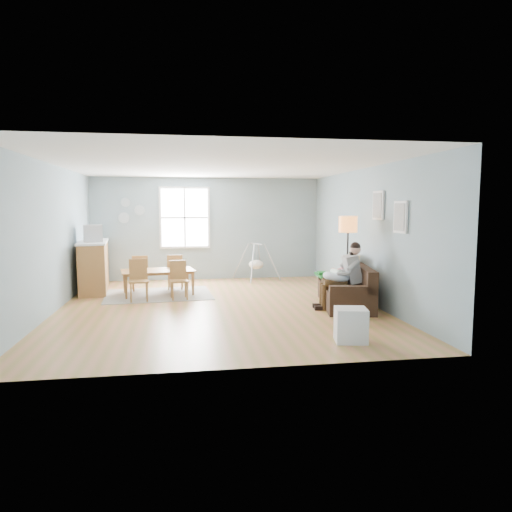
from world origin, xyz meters
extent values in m
cube|color=olive|center=(0.00, 0.00, -0.04)|extent=(8.40, 9.40, 0.08)
cube|color=white|center=(0.00, 0.00, 3.00)|extent=(8.40, 9.40, 0.60)
cube|color=gray|center=(0.00, 4.66, 1.35)|extent=(8.40, 0.08, 3.90)
cube|color=gray|center=(0.00, -4.66, 1.35)|extent=(8.40, 0.08, 3.90)
cube|color=gray|center=(4.16, 0.00, 1.35)|extent=(0.08, 9.40, 3.90)
cube|color=silver|center=(-0.60, 3.47, 1.65)|extent=(1.32, 0.06, 1.62)
cube|color=white|center=(-0.60, 3.44, 1.65)|extent=(1.20, 0.02, 1.50)
cube|color=silver|center=(-0.60, 3.43, 1.65)|extent=(1.20, 0.03, 0.04)
cube|color=silver|center=(-0.60, 3.43, 1.65)|extent=(0.04, 0.03, 1.50)
cube|color=silver|center=(2.97, -1.50, 1.75)|extent=(0.04, 0.44, 0.54)
cube|color=slate|center=(2.94, -1.50, 1.75)|extent=(0.01, 0.36, 0.46)
cube|color=silver|center=(2.97, -0.60, 1.95)|extent=(0.04, 0.44, 0.54)
cube|color=slate|center=(2.94, -0.60, 1.95)|extent=(0.01, 0.36, 0.46)
cylinder|color=#8EA3AA|center=(-2.10, 3.47, 2.05)|extent=(0.24, 0.02, 0.24)
cylinder|color=#8EA3AA|center=(-1.75, 3.47, 1.85)|extent=(0.26, 0.02, 0.26)
cylinder|color=#8EA3AA|center=(-2.15, 3.47, 1.65)|extent=(0.28, 0.02, 0.28)
cube|color=black|center=(2.45, -0.32, 0.20)|extent=(1.19, 2.08, 0.39)
cube|color=black|center=(2.77, -0.38, 0.59)|extent=(0.55, 1.96, 0.40)
cube|color=black|center=(2.28, -1.19, 0.47)|extent=(0.86, 0.34, 0.15)
cube|color=black|center=(2.62, 0.55, 0.47)|extent=(0.86, 0.34, 0.15)
cube|color=#166227|center=(2.55, 0.33, 0.51)|extent=(0.97, 0.85, 0.04)
cube|color=tan|center=(2.80, 0.14, 0.72)|extent=(0.19, 0.49, 0.47)
cube|color=gray|center=(2.48, -0.60, 0.76)|extent=(0.37, 0.44, 0.55)
sphere|color=tan|center=(2.54, -0.60, 1.13)|extent=(0.20, 0.20, 0.20)
sphere|color=black|center=(2.54, -0.60, 1.17)|extent=(0.19, 0.19, 0.19)
cylinder|color=#321E12|center=(2.14, -0.66, 0.51)|extent=(0.44, 0.19, 0.15)
cylinder|color=#321E12|center=(2.16, -0.46, 0.51)|extent=(0.44, 0.19, 0.15)
cylinder|color=#321E12|center=(1.94, -0.64, 0.24)|extent=(0.12, 0.12, 0.49)
cylinder|color=#321E12|center=(1.96, -0.44, 0.24)|extent=(0.12, 0.12, 0.49)
cube|color=black|center=(1.86, -0.63, 0.04)|extent=(0.23, 0.12, 0.08)
cube|color=black|center=(1.89, -0.43, 0.04)|extent=(0.23, 0.12, 0.08)
torus|color=#A5B8CF|center=(2.19, -0.55, 0.61)|extent=(0.57, 0.56, 0.20)
cylinder|color=white|center=(2.19, -0.55, 0.69)|extent=(0.16, 0.30, 0.12)
sphere|color=tan|center=(2.18, -0.39, 0.71)|extent=(0.10, 0.10, 0.10)
cube|color=silver|center=(2.53, -0.14, 0.65)|extent=(0.25, 0.27, 0.33)
sphere|color=tan|center=(2.55, -0.15, 0.87)|extent=(0.15, 0.15, 0.15)
sphere|color=black|center=(2.55, -0.15, 0.90)|extent=(0.15, 0.15, 0.15)
cylinder|color=#FB3D8E|center=(2.30, -0.16, 0.51)|extent=(0.28, 0.14, 0.08)
cylinder|color=#FB3D8E|center=(2.33, -0.03, 0.51)|extent=(0.28, 0.14, 0.08)
cylinder|color=#FB3D8E|center=(2.18, -0.13, 0.35)|extent=(0.07, 0.07, 0.27)
cylinder|color=#FB3D8E|center=(2.21, -0.01, 0.35)|extent=(0.07, 0.07, 0.27)
cylinder|color=black|center=(2.49, -0.31, 0.02)|extent=(0.31, 0.31, 0.03)
cylinder|color=black|center=(2.49, -0.31, 0.77)|extent=(0.03, 0.03, 1.53)
cylinder|color=orange|center=(2.49, -0.31, 1.59)|extent=(0.35, 0.35, 0.31)
cube|color=silver|center=(1.69, -2.65, 0.24)|extent=(0.50, 0.47, 0.49)
cube|color=black|center=(1.50, -2.61, 0.24)|extent=(0.09, 0.33, 0.39)
cube|color=gray|center=(-1.20, 1.40, 0.01)|extent=(2.38, 1.88, 0.01)
imported|color=olive|center=(-1.20, 1.40, 0.27)|extent=(1.68, 1.11, 0.55)
cube|color=brown|center=(-1.56, 0.74, 0.41)|extent=(0.43, 0.43, 0.04)
cube|color=brown|center=(-1.58, 0.92, 0.64)|extent=(0.37, 0.08, 0.42)
cylinder|color=brown|center=(-1.70, 0.57, 0.21)|extent=(0.04, 0.04, 0.41)
cylinder|color=brown|center=(-1.39, 0.60, 0.21)|extent=(0.04, 0.04, 0.41)
cylinder|color=brown|center=(-1.74, 0.88, 0.21)|extent=(0.04, 0.04, 0.41)
cylinder|color=brown|center=(-1.42, 0.92, 0.21)|extent=(0.04, 0.04, 0.41)
cube|color=brown|center=(-0.75, 0.80, 0.39)|extent=(0.40, 0.40, 0.03)
cube|color=brown|center=(-0.77, 0.97, 0.61)|extent=(0.35, 0.08, 0.40)
cylinder|color=brown|center=(-0.88, 0.64, 0.19)|extent=(0.04, 0.04, 0.39)
cylinder|color=brown|center=(-0.59, 0.67, 0.19)|extent=(0.04, 0.04, 0.39)
cylinder|color=brown|center=(-0.91, 0.93, 0.19)|extent=(0.04, 0.04, 0.39)
cylinder|color=brown|center=(-0.62, 0.97, 0.19)|extent=(0.04, 0.04, 0.39)
cube|color=brown|center=(-1.66, 2.01, 0.40)|extent=(0.43, 0.43, 0.04)
cube|color=brown|center=(-1.63, 1.84, 0.62)|extent=(0.36, 0.09, 0.41)
cylinder|color=brown|center=(-1.53, 2.18, 0.20)|extent=(0.04, 0.04, 0.40)
cylinder|color=brown|center=(-1.83, 2.13, 0.20)|extent=(0.04, 0.04, 0.40)
cylinder|color=brown|center=(-1.48, 1.88, 0.20)|extent=(0.04, 0.04, 0.40)
cylinder|color=brown|center=(-1.78, 1.83, 0.20)|extent=(0.04, 0.04, 0.40)
cube|color=brown|center=(-0.84, 2.07, 0.40)|extent=(0.39, 0.39, 0.04)
cube|color=brown|center=(-0.85, 1.90, 0.62)|extent=(0.36, 0.05, 0.41)
cylinder|color=brown|center=(-0.69, 2.21, 0.20)|extent=(0.04, 0.04, 0.40)
cylinder|color=brown|center=(-0.99, 2.22, 0.20)|extent=(0.04, 0.04, 0.40)
cylinder|color=brown|center=(-0.70, 1.91, 0.20)|extent=(0.04, 0.04, 0.40)
cylinder|color=brown|center=(-1.00, 1.92, 0.20)|extent=(0.04, 0.04, 0.40)
cube|color=olive|center=(-2.70, 2.25, 0.56)|extent=(0.80, 2.07, 1.12)
cube|color=silver|center=(-2.70, 2.25, 1.13)|extent=(0.85, 2.12, 0.04)
cube|color=#B1B2B7|center=(-2.63, 1.86, 1.34)|extent=(0.47, 0.45, 0.38)
cube|color=black|center=(-2.82, 1.82, 1.34)|extent=(0.08, 0.31, 0.27)
cylinder|color=#B1B2B7|center=(1.25, 3.10, 0.96)|extent=(0.25, 0.52, 0.04)
ellipsoid|color=silver|center=(1.25, 3.10, 0.42)|extent=(0.39, 0.39, 0.24)
cylinder|color=#B1B2B7|center=(1.25, 3.10, 0.69)|extent=(0.01, 0.01, 0.44)
cylinder|color=#B1B2B7|center=(1.09, 2.70, 0.49)|extent=(0.20, 0.45, 0.96)
cylinder|color=#B1B2B7|center=(1.65, 2.94, 0.49)|extent=(0.44, 0.21, 0.96)
cylinder|color=#B1B2B7|center=(0.85, 3.26, 0.49)|extent=(0.44, 0.21, 0.96)
cylinder|color=#B1B2B7|center=(1.41, 3.50, 0.49)|extent=(0.20, 0.45, 0.96)
camera|label=1|loc=(-0.65, -8.70, 1.90)|focal=32.00mm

